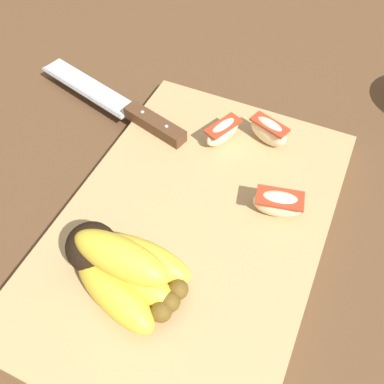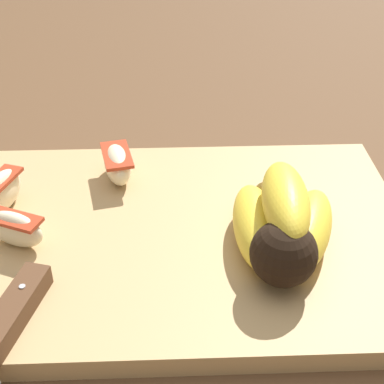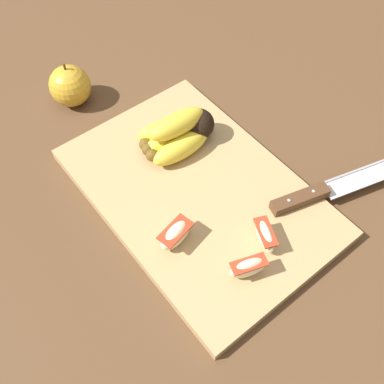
% 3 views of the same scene
% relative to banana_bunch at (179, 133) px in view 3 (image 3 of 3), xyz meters
% --- Properties ---
extents(ground_plane, '(6.00, 6.00, 0.00)m').
position_rel_banana_bunch_xyz_m(ground_plane, '(-0.11, 0.02, -0.05)').
color(ground_plane, brown).
extents(cutting_board, '(0.45, 0.30, 0.02)m').
position_rel_banana_bunch_xyz_m(cutting_board, '(-0.10, 0.04, -0.04)').
color(cutting_board, tan).
rests_on(cutting_board, ground_plane).
extents(banana_bunch, '(0.10, 0.14, 0.07)m').
position_rel_banana_bunch_xyz_m(banana_bunch, '(0.00, 0.00, 0.00)').
color(banana_bunch, black).
rests_on(banana_bunch, cutting_board).
extents(chefs_knife, '(0.10, 0.28, 0.02)m').
position_rel_banana_bunch_xyz_m(chefs_knife, '(-0.23, -0.12, -0.02)').
color(chefs_knife, silver).
rests_on(chefs_knife, cutting_board).
extents(apple_wedge_near, '(0.04, 0.06, 0.04)m').
position_rel_banana_bunch_xyz_m(apple_wedge_near, '(-0.15, 0.12, -0.01)').
color(apple_wedge_near, beige).
rests_on(apple_wedge_near, cutting_board).
extents(apple_wedge_middle, '(0.04, 0.06, 0.04)m').
position_rel_banana_bunch_xyz_m(apple_wedge_middle, '(-0.26, 0.07, -0.01)').
color(apple_wedge_middle, beige).
rests_on(apple_wedge_middle, cutting_board).
extents(apple_wedge_far, '(0.06, 0.04, 0.03)m').
position_rel_banana_bunch_xyz_m(apple_wedge_far, '(-0.23, 0.01, -0.01)').
color(apple_wedge_far, beige).
rests_on(apple_wedge_far, cutting_board).
extents(whole_apple, '(0.08, 0.08, 0.09)m').
position_rel_banana_bunch_xyz_m(whole_apple, '(0.23, 0.08, -0.01)').
color(whole_apple, gold).
rests_on(whole_apple, ground_plane).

